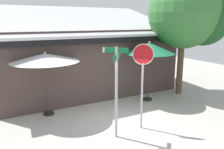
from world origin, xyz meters
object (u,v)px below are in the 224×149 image
patio_umbrella_ivory_left (45,58)px  stop_sign (143,72)px  patio_umbrella_forest_green_center (149,48)px  street_sign_post (116,84)px  shade_tree (189,15)px

patio_umbrella_ivory_left → stop_sign: bearing=-47.1°
patio_umbrella_ivory_left → patio_umbrella_forest_green_center: (4.71, -0.49, 0.17)m
patio_umbrella_forest_green_center → stop_sign: bearing=-131.3°
street_sign_post → stop_sign: bearing=7.4°
stop_sign → patio_umbrella_forest_green_center: size_ratio=1.06×
street_sign_post → patio_umbrella_forest_green_center: 4.12m
patio_umbrella_ivory_left → patio_umbrella_forest_green_center: bearing=-6.0°
street_sign_post → patio_umbrella_ivory_left: size_ratio=1.11×
stop_sign → patio_umbrella_ivory_left: 3.89m
patio_umbrella_forest_green_center → street_sign_post: bearing=-142.0°
patio_umbrella_ivory_left → shade_tree: (7.17, -0.46, 1.70)m
stop_sign → patio_umbrella_forest_green_center: (2.07, 2.35, 0.45)m
patio_umbrella_ivory_left → street_sign_post: bearing=-63.2°
stop_sign → street_sign_post: bearing=-172.6°
patio_umbrella_ivory_left → shade_tree: bearing=-3.6°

